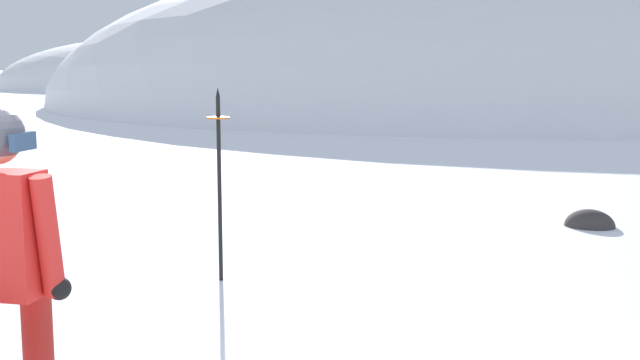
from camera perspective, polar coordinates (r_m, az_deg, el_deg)
name	(u,v)px	position (r m, az deg, el deg)	size (l,w,h in m)	color
ridge_peak_main	(457,104)	(38.09, 9.59, 5.29)	(38.12, 34.31, 13.14)	white
ridge_peak_far	(146,88)	(61.91, -12.13, 6.33)	(22.35, 20.12, 7.33)	white
piste_marker_near	(219,171)	(7.07, -7.10, 0.63)	(0.20, 0.20, 1.70)	black
rock_dark	(590,227)	(10.02, 18.42, -3.12)	(0.58, 0.49, 0.41)	#383333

